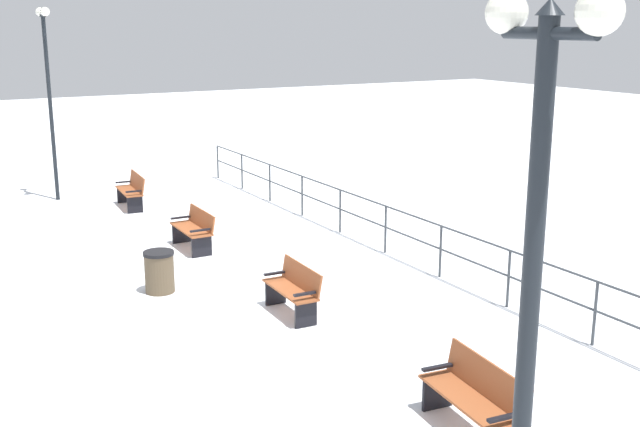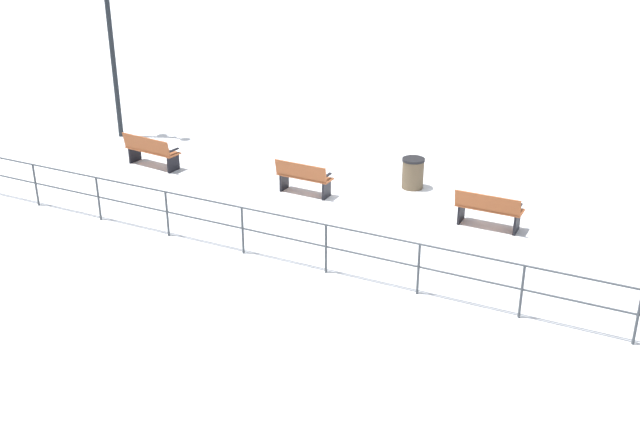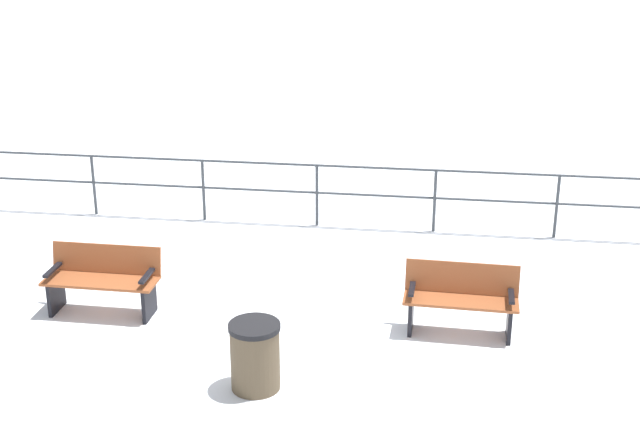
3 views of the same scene
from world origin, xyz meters
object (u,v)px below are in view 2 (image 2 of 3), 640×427
bench_fourth (151,150)px  lamppost_middle (109,20)px  trash_bin (413,173)px  bench_second (489,209)px  bench_third (304,177)px

bench_fourth → lamppost_middle: size_ratio=0.33×
bench_fourth → trash_bin: bearing=-69.8°
bench_fourth → trash_bin: (1.72, -6.84, -0.08)m
bench_second → lamppost_middle: 12.25m
bench_second → bench_fourth: bearing=91.4°
lamppost_middle → trash_bin: lamppost_middle is taller
bench_third → bench_second: bearing=-87.2°
bench_third → lamppost_middle: size_ratio=0.28×
bench_second → bench_third: size_ratio=1.04×
bench_second → lamppost_middle: (1.63, 11.75, 3.02)m
trash_bin → lamppost_middle: bearing=89.6°
bench_second → trash_bin: 2.82m
bench_fourth → bench_third: bearing=-82.9°
bench_third → bench_fourth: bench_fourth is taller
bench_second → bench_fourth: bench_fourth is taller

